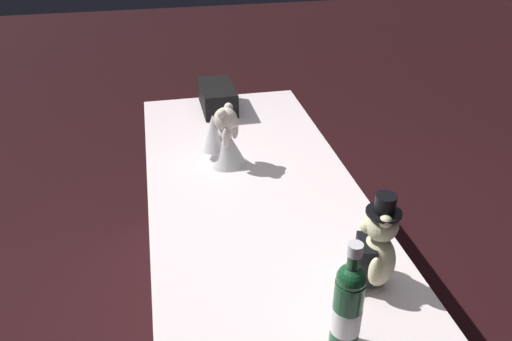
% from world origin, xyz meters
% --- Properties ---
extents(ground_plane, '(12.00, 12.00, 0.00)m').
position_xyz_m(ground_plane, '(0.00, 0.00, 0.00)').
color(ground_plane, black).
extents(reception_table, '(1.85, 0.76, 0.71)m').
position_xyz_m(reception_table, '(0.00, 0.00, 0.35)').
color(reception_table, white).
rests_on(reception_table, ground_plane).
extents(teddy_bear_groom, '(0.15, 0.14, 0.29)m').
position_xyz_m(teddy_bear_groom, '(-0.50, -0.22, 0.82)').
color(teddy_bear_groom, beige).
rests_on(teddy_bear_groom, reception_table).
extents(teddy_bear_bride, '(0.18, 0.20, 0.24)m').
position_xyz_m(teddy_bear_bride, '(0.25, 0.08, 0.82)').
color(teddy_bear_bride, white).
rests_on(teddy_bear_bride, reception_table).
extents(champagne_bottle, '(0.07, 0.07, 0.32)m').
position_xyz_m(champagne_bottle, '(-0.69, -0.07, 0.84)').
color(champagne_bottle, '#174A29').
rests_on(champagne_bottle, reception_table).
extents(gift_case_black, '(0.28, 0.16, 0.12)m').
position_xyz_m(gift_case_black, '(0.77, 0.03, 0.77)').
color(gift_case_black, black).
rests_on(gift_case_black, reception_table).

